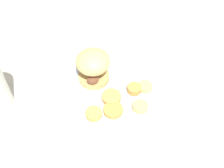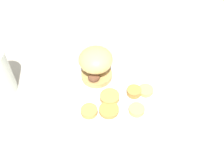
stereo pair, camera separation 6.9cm
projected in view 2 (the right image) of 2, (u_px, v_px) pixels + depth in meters
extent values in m
plane|color=#B2A899|center=(112.00, 95.00, 0.73)|extent=(4.00, 4.00, 0.00)
cylinder|color=white|center=(112.00, 93.00, 0.72)|extent=(0.28, 0.28, 0.02)
torus|color=white|center=(112.00, 91.00, 0.71)|extent=(0.28, 0.28, 0.01)
cylinder|color=tan|center=(97.00, 75.00, 0.74)|extent=(0.09, 0.09, 0.02)
ellipsoid|color=#563323|center=(95.00, 59.00, 0.75)|extent=(0.06, 0.04, 0.01)
ellipsoid|color=#563323|center=(88.00, 62.00, 0.74)|extent=(0.04, 0.04, 0.02)
ellipsoid|color=brown|center=(94.00, 78.00, 0.70)|extent=(0.03, 0.04, 0.02)
ellipsoid|color=#563323|center=(96.00, 70.00, 0.72)|extent=(0.04, 0.05, 0.01)
ellipsoid|color=#DBB26B|center=(96.00, 60.00, 0.69)|extent=(0.09, 0.09, 0.06)
cylinder|color=#BC8942|center=(134.00, 92.00, 0.70)|extent=(0.04, 0.04, 0.02)
cylinder|color=#DBB766|center=(137.00, 110.00, 0.66)|extent=(0.04, 0.04, 0.01)
cylinder|color=#BC8942|center=(109.00, 110.00, 0.66)|extent=(0.05, 0.05, 0.01)
cylinder|color=#DBB766|center=(146.00, 90.00, 0.70)|extent=(0.04, 0.04, 0.01)
cylinder|color=tan|center=(89.00, 111.00, 0.66)|extent=(0.04, 0.04, 0.01)
cylinder|color=tan|center=(110.00, 97.00, 0.69)|extent=(0.05, 0.05, 0.01)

